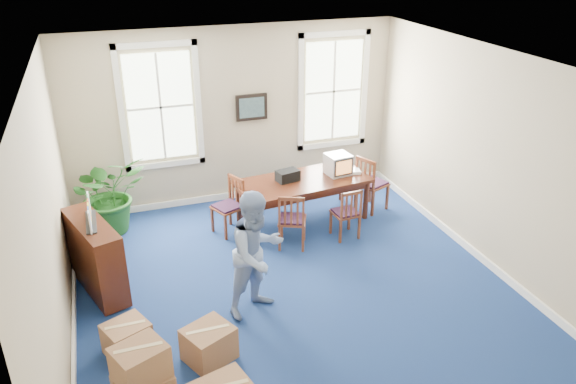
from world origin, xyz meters
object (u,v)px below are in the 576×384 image
object	(u,v)px
crt_tv	(338,164)
man	(257,253)
credenza	(96,258)
potted_plant	(109,194)
cardboard_boxes	(162,365)
chair_near_left	(292,219)
conference_table	(303,200)

from	to	relation	value
crt_tv	man	world-z (taller)	man
man	credenza	distance (m)	2.33
credenza	potted_plant	distance (m)	1.79
crt_tv	cardboard_boxes	bearing A→B (deg)	-143.22
chair_near_left	potted_plant	distance (m)	3.09
credenza	cardboard_boxes	distance (m)	2.40
chair_near_left	credenza	bearing A→B (deg)	29.01
man	cardboard_boxes	xyz separation A→B (m)	(-1.41, -1.18, -0.44)
man	potted_plant	world-z (taller)	man
man	conference_table	bearing A→B (deg)	32.22
crt_tv	credenza	size ratio (longest dim) A/B	0.32
conference_table	crt_tv	distance (m)	0.88
conference_table	potted_plant	bearing A→B (deg)	160.97
chair_near_left	credenza	xyz separation A→B (m)	(-2.99, -0.29, 0.05)
cardboard_boxes	chair_near_left	bearing A→B (deg)	47.43
crt_tv	chair_near_left	xyz separation A→B (m)	(-1.13, -0.82, -0.47)
credenza	potted_plant	bearing A→B (deg)	62.38
cardboard_boxes	crt_tv	bearing A→B (deg)	44.21
conference_table	potted_plant	size ratio (longest dim) A/B	1.67
credenza	potted_plant	world-z (taller)	potted_plant
man	potted_plant	size ratio (longest dim) A/B	1.28
crt_tv	potted_plant	world-z (taller)	potted_plant
crt_tv	cardboard_boxes	xyz separation A→B (m)	(-3.52, -3.43, -0.52)
crt_tv	credenza	world-z (taller)	crt_tv
man	cardboard_boxes	world-z (taller)	man
chair_near_left	cardboard_boxes	world-z (taller)	chair_near_left
credenza	cardboard_boxes	xyz separation A→B (m)	(0.59, -2.32, -0.10)
chair_near_left	credenza	world-z (taller)	credenza
conference_table	cardboard_boxes	world-z (taller)	cardboard_boxes
conference_table	potted_plant	xyz separation A→B (m)	(-3.16, 0.71, 0.29)
conference_table	cardboard_boxes	xyz separation A→B (m)	(-2.86, -3.38, 0.04)
conference_table	potted_plant	world-z (taller)	potted_plant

